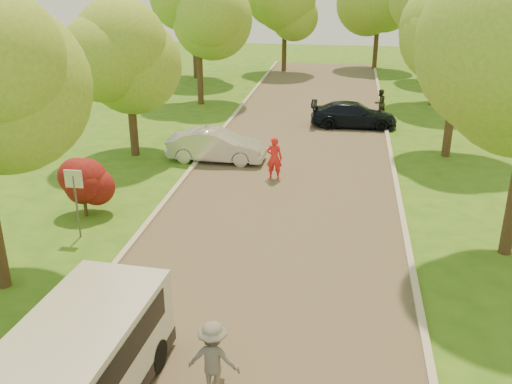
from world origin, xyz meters
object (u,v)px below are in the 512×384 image
Objects in this scene: minivan at (72,376)px; skateboarder at (213,359)px; silver_sedan at (216,145)px; dark_sedan at (354,115)px; person_striped at (274,158)px; person_olive at (380,103)px; street_sign at (75,189)px.

minivan is 3.33× the size of skateboarder.
silver_sedan is 2.63× the size of skateboarder.
silver_sedan is 0.95× the size of dark_sedan.
person_striped is 1.13× the size of person_olive.
silver_sedan is 14.23m from skateboarder.
street_sign is 0.50× the size of dark_sedan.
person_olive reaches higher than dark_sedan.
person_striped is 11.49m from person_olive.
street_sign is 7.87m from minivan.
person_olive reaches higher than silver_sedan.
skateboarder reaches higher than dark_sedan.
person_striped is at bearing 157.98° from dark_sedan.
street_sign is at bearing -45.72° from skateboarder.
street_sign is 16.43m from dark_sedan.
dark_sedan is 2.78m from person_olive.
street_sign reaches higher than dark_sedan.
skateboarder is at bearing 37.75° from person_olive.
person_olive is (1.40, 2.40, 0.11)m from dark_sedan.
silver_sedan is 8.60m from dark_sedan.
person_striped reaches higher than person_olive.
dark_sedan is at bearing 60.01° from street_sign.
street_sign is at bearing 51.21° from person_striped.
dark_sedan is 20.49m from skateboarder.
skateboarder is at bearing -47.37° from street_sign.
minivan is 3.08× the size of person_striped.
person_olive is (9.60, 16.61, -0.82)m from street_sign.
minivan is 1.19× the size of dark_sedan.
person_olive is at bearing -37.60° from silver_sedan.
minivan is 1.26× the size of silver_sedan.
dark_sedan is 8.74m from person_striped.
person_olive is (3.97, 22.73, -0.14)m from skateboarder.
street_sign is 7.97m from person_striped.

